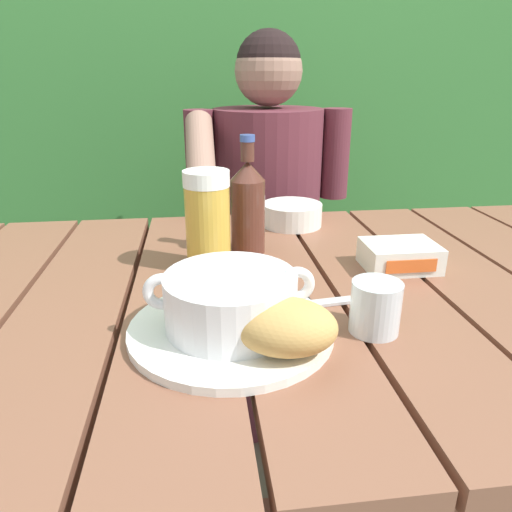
{
  "coord_description": "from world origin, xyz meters",
  "views": [
    {
      "loc": [
        -0.13,
        -0.69,
        1.07
      ],
      "look_at": [
        -0.05,
        -0.04,
        0.82
      ],
      "focal_mm": 33.08,
      "sensor_mm": 36.0,
      "label": 1
    }
  ],
  "objects_px": {
    "serving_plate": "(231,329)",
    "diner_bowl": "(292,214)",
    "water_glass_small": "(375,307)",
    "person_eating": "(268,206)",
    "bread_roll": "(285,326)",
    "beer_glass": "(208,221)",
    "table_knife": "(311,304)",
    "beer_bottle": "(248,205)",
    "soup_bowl": "(231,299)",
    "butter_tub": "(400,256)",
    "chair_near_diner": "(260,252)"
  },
  "relations": [
    {
      "from": "person_eating",
      "to": "soup_bowl",
      "type": "xyz_separation_m",
      "value": [
        -0.17,
        -0.8,
        0.1
      ]
    },
    {
      "from": "serving_plate",
      "to": "diner_bowl",
      "type": "bearing_deg",
      "value": 69.33
    },
    {
      "from": "serving_plate",
      "to": "bread_roll",
      "type": "relative_size",
      "value": 1.87
    },
    {
      "from": "beer_bottle",
      "to": "diner_bowl",
      "type": "distance_m",
      "value": 0.21
    },
    {
      "from": "bread_roll",
      "to": "diner_bowl",
      "type": "relative_size",
      "value": 1.08
    },
    {
      "from": "beer_bottle",
      "to": "serving_plate",
      "type": "bearing_deg",
      "value": -100.47
    },
    {
      "from": "serving_plate",
      "to": "soup_bowl",
      "type": "relative_size",
      "value": 1.22
    },
    {
      "from": "serving_plate",
      "to": "beer_bottle",
      "type": "height_order",
      "value": "beer_bottle"
    },
    {
      "from": "person_eating",
      "to": "chair_near_diner",
      "type": "bearing_deg",
      "value": 89.14
    },
    {
      "from": "butter_tub",
      "to": "beer_bottle",
      "type": "bearing_deg",
      "value": 155.55
    },
    {
      "from": "water_glass_small",
      "to": "diner_bowl",
      "type": "bearing_deg",
      "value": 92.07
    },
    {
      "from": "chair_near_diner",
      "to": "beer_glass",
      "type": "xyz_separation_m",
      "value": [
        -0.2,
        -0.77,
        0.36
      ]
    },
    {
      "from": "chair_near_diner",
      "to": "beer_glass",
      "type": "height_order",
      "value": "chair_near_diner"
    },
    {
      "from": "butter_tub",
      "to": "person_eating",
      "type": "bearing_deg",
      "value": 103.29
    },
    {
      "from": "person_eating",
      "to": "soup_bowl",
      "type": "relative_size",
      "value": 5.28
    },
    {
      "from": "serving_plate",
      "to": "soup_bowl",
      "type": "distance_m",
      "value": 0.04
    },
    {
      "from": "serving_plate",
      "to": "bread_roll",
      "type": "bearing_deg",
      "value": -49.4
    },
    {
      "from": "table_knife",
      "to": "diner_bowl",
      "type": "xyz_separation_m",
      "value": [
        0.05,
        0.4,
        0.02
      ]
    },
    {
      "from": "table_knife",
      "to": "diner_bowl",
      "type": "height_order",
      "value": "diner_bowl"
    },
    {
      "from": "soup_bowl",
      "to": "butter_tub",
      "type": "bearing_deg",
      "value": 30.83
    },
    {
      "from": "chair_near_diner",
      "to": "table_knife",
      "type": "bearing_deg",
      "value": -93.06
    },
    {
      "from": "beer_glass",
      "to": "beer_bottle",
      "type": "xyz_separation_m",
      "value": [
        0.08,
        0.08,
        0.0
      ]
    },
    {
      "from": "water_glass_small",
      "to": "serving_plate",
      "type": "bearing_deg",
      "value": 174.38
    },
    {
      "from": "person_eating",
      "to": "serving_plate",
      "type": "height_order",
      "value": "person_eating"
    },
    {
      "from": "serving_plate",
      "to": "butter_tub",
      "type": "xyz_separation_m",
      "value": [
        0.32,
        0.19,
        0.02
      ]
    },
    {
      "from": "water_glass_small",
      "to": "beer_glass",
      "type": "bearing_deg",
      "value": 130.58
    },
    {
      "from": "bread_roll",
      "to": "water_glass_small",
      "type": "xyz_separation_m",
      "value": [
        0.13,
        0.05,
        -0.01
      ]
    },
    {
      "from": "chair_near_diner",
      "to": "person_eating",
      "type": "height_order",
      "value": "person_eating"
    },
    {
      "from": "soup_bowl",
      "to": "butter_tub",
      "type": "xyz_separation_m",
      "value": [
        0.32,
        0.19,
        -0.03
      ]
    },
    {
      "from": "person_eating",
      "to": "serving_plate",
      "type": "xyz_separation_m",
      "value": [
        -0.17,
        -0.8,
        0.05
      ]
    },
    {
      "from": "soup_bowl",
      "to": "diner_bowl",
      "type": "xyz_separation_m",
      "value": [
        0.17,
        0.46,
        -0.02
      ]
    },
    {
      "from": "bread_roll",
      "to": "beer_glass",
      "type": "relative_size",
      "value": 0.84
    },
    {
      "from": "chair_near_diner",
      "to": "bread_roll",
      "type": "height_order",
      "value": "chair_near_diner"
    },
    {
      "from": "soup_bowl",
      "to": "serving_plate",
      "type": "bearing_deg",
      "value": 0.0
    },
    {
      "from": "serving_plate",
      "to": "table_knife",
      "type": "distance_m",
      "value": 0.14
    },
    {
      "from": "bread_roll",
      "to": "diner_bowl",
      "type": "distance_m",
      "value": 0.54
    },
    {
      "from": "beer_glass",
      "to": "diner_bowl",
      "type": "relative_size",
      "value": 1.29
    },
    {
      "from": "beer_glass",
      "to": "table_knife",
      "type": "relative_size",
      "value": 1.08
    },
    {
      "from": "chair_near_diner",
      "to": "butter_tub",
      "type": "xyz_separation_m",
      "value": [
        0.14,
        -0.81,
        0.29
      ]
    },
    {
      "from": "beer_bottle",
      "to": "table_knife",
      "type": "relative_size",
      "value": 1.37
    },
    {
      "from": "bread_roll",
      "to": "water_glass_small",
      "type": "relative_size",
      "value": 2.05
    },
    {
      "from": "soup_bowl",
      "to": "bread_roll",
      "type": "height_order",
      "value": "soup_bowl"
    },
    {
      "from": "beer_glass",
      "to": "table_knife",
      "type": "distance_m",
      "value": 0.24
    },
    {
      "from": "bread_roll",
      "to": "butter_tub",
      "type": "height_order",
      "value": "bread_roll"
    },
    {
      "from": "person_eating",
      "to": "bread_roll",
      "type": "xyz_separation_m",
      "value": [
        -0.11,
        -0.87,
        0.09
      ]
    },
    {
      "from": "water_glass_small",
      "to": "diner_bowl",
      "type": "relative_size",
      "value": 0.53
    },
    {
      "from": "beer_glass",
      "to": "butter_tub",
      "type": "xyz_separation_m",
      "value": [
        0.34,
        -0.04,
        -0.07
      ]
    },
    {
      "from": "person_eating",
      "to": "serving_plate",
      "type": "relative_size",
      "value": 4.31
    },
    {
      "from": "beer_glass",
      "to": "water_glass_small",
      "type": "bearing_deg",
      "value": -49.42
    },
    {
      "from": "table_knife",
      "to": "diner_bowl",
      "type": "bearing_deg",
      "value": 82.89
    }
  ]
}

